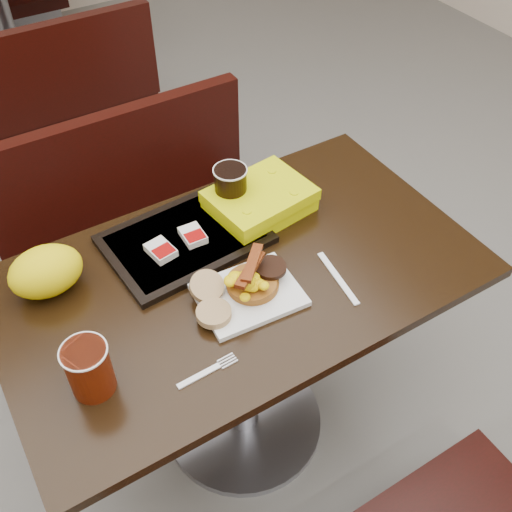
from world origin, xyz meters
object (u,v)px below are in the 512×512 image
bench_near_n (146,225)px  coffee_cup_near (89,369)px  knife (338,278)px  clamshell (260,201)px  pancake_stack (253,282)px  table_far (5,25)px  coffee_cup_far (231,187)px  paper_bag (46,271)px  bench_far_s (45,83)px  table_near (242,358)px  fork (199,376)px  tray (185,239)px  hashbrown_sleeve_right (193,235)px  hashbrown_sleeve_left (161,250)px  platter (249,295)px

bench_near_n → coffee_cup_near: (-0.43, -0.83, 0.45)m
knife → clamshell: 0.32m
pancake_stack → knife: bearing=-21.2°
coffee_cup_near → table_far: bearing=81.1°
clamshell → coffee_cup_far: bearing=136.6°
pancake_stack → table_far: bearing=90.0°
table_far → coffee_cup_far: coffee_cup_far is taller
paper_bag → bench_far_s: bearing=76.2°
table_near → coffee_cup_near: bearing=-163.3°
bench_near_n → fork: (-0.23, -0.92, 0.39)m
table_far → tray: bearing=-91.6°
fork → clamshell: bearing=43.1°
hashbrown_sleeve_right → paper_bag: 0.37m
table_far → hashbrown_sleeve_right: hashbrown_sleeve_right is taller
bench_far_s → hashbrown_sleeve_left: (-0.15, -1.76, 0.42)m
fork → hashbrown_sleeve_right: size_ratio=1.94×
coffee_cup_far → bench_near_n: bearing=101.9°
hashbrown_sleeve_left → hashbrown_sleeve_right: size_ratio=1.03×
fork → platter: bearing=32.0°
fork → coffee_cup_far: coffee_cup_far is taller
hashbrown_sleeve_left → clamshell: clamshell is taller
table_near → coffee_cup_near: 0.63m
table_far → pancake_stack: (-0.00, -2.67, 0.40)m
bench_near_n → table_far: bearing=90.0°
bench_near_n → clamshell: bearing=-72.6°
coffee_cup_near → paper_bag: size_ratio=0.73×
knife → coffee_cup_far: coffee_cup_far is taller
pancake_stack → fork: bearing=-146.2°
fork → paper_bag: (-0.19, 0.41, 0.06)m
table_near → hashbrown_sleeve_left: hashbrown_sleeve_left is taller
fork → bench_far_s: bearing=82.1°
pancake_stack → fork: size_ratio=0.89×
bench_far_s → knife: bearing=-84.5°
fork → paper_bag: paper_bag is taller
table_far → coffee_cup_far: (0.10, -2.38, 0.45)m
pancake_stack → table_near: bearing=88.2°
coffee_cup_far → knife: bearing=-75.2°
platter → hashbrown_sleeve_right: 0.24m
table_far → coffee_cup_near: 2.80m
table_far → pancake_stack: pancake_stack is taller
hashbrown_sleeve_left → coffee_cup_far: (0.25, 0.07, 0.05)m
table_far → coffee_cup_far: bearing=-87.6°
bench_far_s → paper_bag: bearing=-103.8°
coffee_cup_far → table_far: bearing=92.4°
hashbrown_sleeve_right → paper_bag: (-0.37, 0.04, 0.03)m
hashbrown_sleeve_right → paper_bag: bearing=176.3°
pancake_stack → fork: 0.27m
platter → coffee_cup_far: (0.12, 0.30, 0.07)m
tray → paper_bag: size_ratio=2.28×
tray → table_near: bearing=-72.2°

